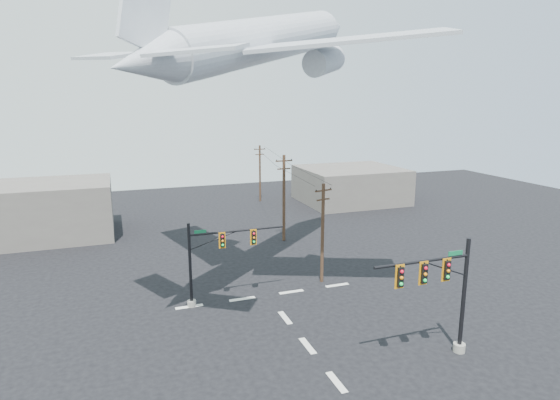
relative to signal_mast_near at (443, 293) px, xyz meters
name	(u,v)px	position (x,y,z in m)	size (l,w,h in m)	color
ground	(337,382)	(-6.80, -0.28, -4.00)	(120.00, 120.00, 0.00)	black
lane_markings	(299,336)	(-6.80, 5.05, -3.99)	(14.00, 21.20, 0.01)	silver
signal_mast_near	(443,293)	(0.00, 0.00, 0.00)	(6.48, 0.78, 7.10)	gray
signal_mast_far	(212,259)	(-11.01, 11.71, -0.55)	(7.40, 0.69, 6.30)	gray
utility_pole_a	(323,231)	(-1.67, 12.87, 0.33)	(1.63, 0.53, 8.27)	#452A1D
utility_pole_b	(284,196)	(-0.67, 24.75, 0.82)	(1.86, 0.31, 9.20)	#452A1D
utility_pole_c	(260,172)	(2.76, 44.35, 0.32)	(1.69, 0.28, 8.26)	#452A1D
power_lines	(279,161)	(0.21, 28.66, 4.09)	(5.94, 31.48, 0.04)	black
airliner	(263,41)	(-6.43, 13.43, 14.93)	(24.75, 23.39, 8.36)	silver
building_left	(23,212)	(-26.80, 34.72, -1.00)	(18.00, 10.00, 6.00)	#635D57
building_right	(350,185)	(15.20, 39.72, -1.50)	(14.00, 12.00, 5.00)	#635D57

